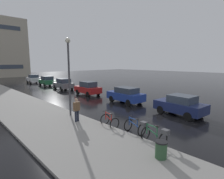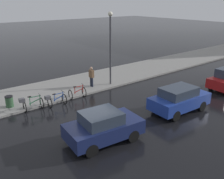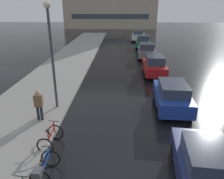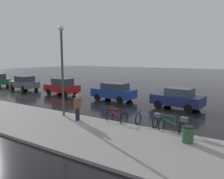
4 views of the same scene
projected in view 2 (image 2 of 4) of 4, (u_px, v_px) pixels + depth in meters
name	position (u px, v px, depth m)	size (l,w,h in m)	color
ground_plane	(88.00, 122.00, 14.41)	(140.00, 140.00, 0.00)	black
sidewalk_kerb	(139.00, 70.00, 24.66)	(4.80, 60.00, 0.14)	gray
bicycle_nearest	(31.00, 103.00, 15.69)	(0.83, 1.44, 1.00)	black
bicycle_second	(55.00, 100.00, 16.33)	(0.77, 1.37, 0.95)	black
bicycle_third	(77.00, 93.00, 17.73)	(0.87, 1.19, 0.98)	black
car_navy	(103.00, 126.00, 12.22)	(2.27, 3.93, 1.60)	navy
car_blue	(179.00, 99.00, 15.53)	(2.01, 4.05, 1.61)	navy
pedestrian	(91.00, 76.00, 19.56)	(0.41, 0.26, 1.74)	#1E2333
streetlamp	(110.00, 41.00, 19.26)	(0.36, 0.36, 5.83)	#424247
trash_bin	(9.00, 102.00, 16.01)	(0.51, 0.51, 0.87)	#2D5133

